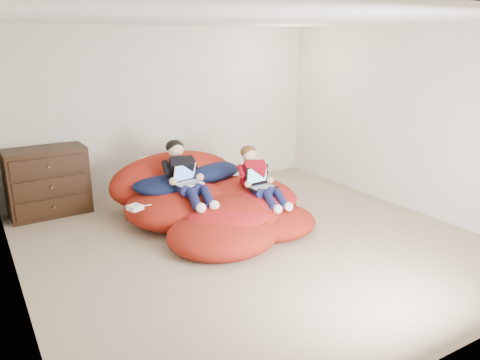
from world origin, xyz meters
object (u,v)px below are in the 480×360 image
object	(u,v)px
dresser	(48,182)
laptop_white	(187,179)
beanbag_pile	(213,203)
older_boy	(185,173)
laptop_black	(260,182)
younger_boy	(258,176)

from	to	relation	value
dresser	laptop_white	world-z (taller)	dresser
beanbag_pile	older_boy	size ratio (longest dim) A/B	2.29
dresser	laptop_black	bearing A→B (deg)	-37.56
laptop_white	dresser	bearing A→B (deg)	137.14
laptop_black	older_boy	bearing A→B (deg)	149.59
beanbag_pile	younger_boy	world-z (taller)	younger_boy
dresser	older_boy	distance (m)	1.94
dresser	older_boy	xyz separation A→B (m)	(1.45, -1.27, 0.22)
older_boy	laptop_black	bearing A→B (deg)	-30.41
younger_boy	laptop_white	size ratio (longest dim) A/B	2.76
older_boy	younger_boy	bearing A→B (deg)	-27.87
beanbag_pile	older_boy	xyz separation A→B (m)	(-0.34, 0.11, 0.43)
beanbag_pile	younger_boy	bearing A→B (deg)	-34.18
younger_boy	laptop_white	world-z (taller)	younger_boy
older_boy	younger_boy	distance (m)	0.94
laptop_white	laptop_black	world-z (taller)	laptop_white
laptop_white	older_boy	bearing A→B (deg)	90.00
beanbag_pile	laptop_white	distance (m)	0.51
beanbag_pile	laptop_black	bearing A→B (deg)	-37.92
older_boy	younger_boy	size ratio (longest dim) A/B	1.15
older_boy	younger_boy	world-z (taller)	older_boy
older_boy	laptop_black	distance (m)	0.96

